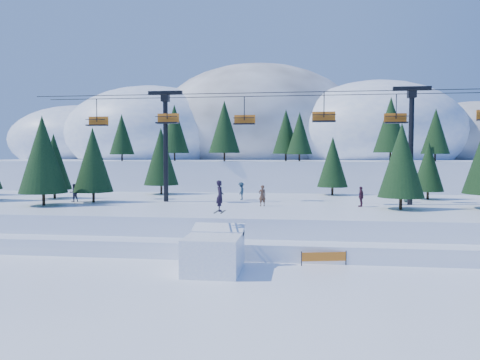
# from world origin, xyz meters

# --- Properties ---
(ground) EXTENTS (160.00, 160.00, 0.00)m
(ground) POSITION_xyz_m (0.00, 0.00, 0.00)
(ground) COLOR white
(ground) RESTS_ON ground
(mid_shelf) EXTENTS (70.00, 22.00, 2.50)m
(mid_shelf) POSITION_xyz_m (0.00, 18.00, 1.25)
(mid_shelf) COLOR white
(mid_shelf) RESTS_ON ground
(berm) EXTENTS (70.00, 6.00, 1.10)m
(berm) POSITION_xyz_m (0.00, 8.00, 0.55)
(berm) COLOR white
(berm) RESTS_ON ground
(mountain_ridge) EXTENTS (119.00, 60.57, 26.46)m
(mountain_ridge) POSITION_xyz_m (-5.10, 73.40, 9.64)
(mountain_ridge) COLOR white
(mountain_ridge) RESTS_ON ground
(jump_kicker) EXTENTS (3.17, 4.38, 5.28)m
(jump_kicker) POSITION_xyz_m (-1.52, 2.38, 1.21)
(jump_kicker) COLOR white
(jump_kicker) RESTS_ON ground
(chairlift) EXTENTS (46.00, 3.21, 10.28)m
(chairlift) POSITION_xyz_m (1.90, 18.05, 9.32)
(chairlift) COLOR black
(chairlift) RESTS_ON mid_shelf
(conifer_stand) EXTENTS (64.77, 17.76, 8.82)m
(conifer_stand) POSITION_xyz_m (3.92, 18.42, 6.81)
(conifer_stand) COLOR black
(conifer_stand) RESTS_ON mid_shelf
(distant_skiers) EXTENTS (31.62, 6.20, 1.79)m
(distant_skiers) POSITION_xyz_m (-1.00, 18.06, 3.35)
(distant_skiers) COLOR #472135
(distant_skiers) RESTS_ON mid_shelf
(banner_near) EXTENTS (2.80, 0.63, 0.90)m
(banner_near) POSITION_xyz_m (4.95, 4.70, 0.54)
(banner_near) COLOR black
(banner_near) RESTS_ON ground
(banner_far) EXTENTS (2.71, 0.97, 0.90)m
(banner_far) POSITION_xyz_m (9.82, 6.63, 0.54)
(banner_far) COLOR black
(banner_far) RESTS_ON ground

